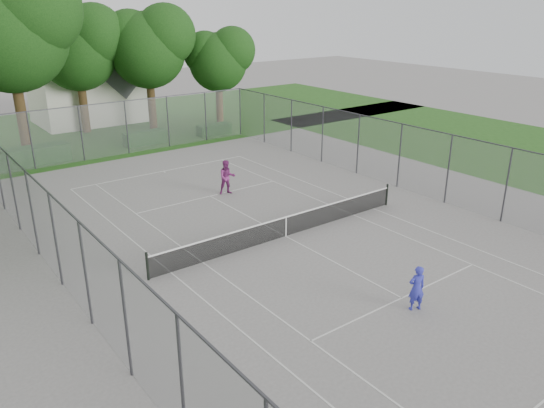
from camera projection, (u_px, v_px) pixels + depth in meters
ground at (286, 236)px, 22.90m from camera, size 120.00×120.00×0.00m
grass_far at (84, 129)px, 42.33m from camera, size 60.00×20.00×0.00m
court_markings at (286, 236)px, 22.90m from camera, size 11.03×23.83×0.01m
tennis_net at (286, 226)px, 22.72m from camera, size 12.87×0.10×1.10m
perimeter_fence at (286, 197)px, 22.26m from camera, size 18.08×34.08×3.52m
tree_far_left at (8, 23)px, 32.60m from camera, size 8.39×7.66×12.07m
tree_far_midleft at (78, 45)px, 39.14m from camera, size 6.64×6.06×9.54m
tree_far_midright at (148, 44)px, 40.33m from camera, size 6.62×6.05×9.52m
tree_far_right at (219, 57)px, 42.84m from camera, size 5.41×4.94×7.78m
hedge_left at (33, 155)px, 33.07m from camera, size 4.33×1.30×1.08m
hedge_mid at (145, 138)px, 37.72m from camera, size 3.02×0.86×0.95m
hedge_right at (214, 129)px, 40.61m from camera, size 2.63×0.96×0.79m
house at (85, 72)px, 43.77m from camera, size 8.26×6.40×10.29m
girl_player at (417, 288)px, 17.19m from camera, size 0.68×0.57×1.58m
woman_player at (227, 177)px, 27.72m from camera, size 1.07×0.95×1.83m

